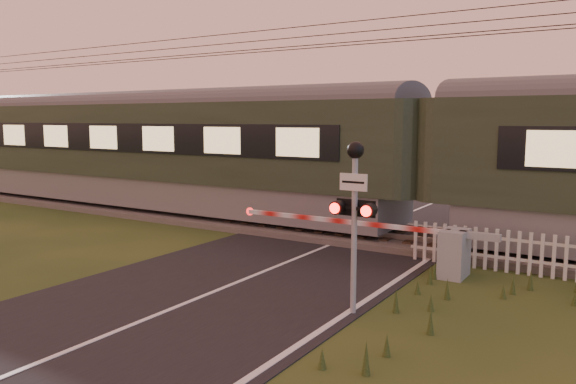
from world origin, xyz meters
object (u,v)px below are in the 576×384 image
Objects in this scene: train at (431,159)px; crossing_signal at (355,197)px; boom_gate at (440,249)px; picket_fence at (491,249)px.

crossing_signal is at bearing -84.02° from train.
crossing_signal reaches higher than boom_gate.
boom_gate is at bearing 80.60° from crossing_signal.
train is 3.55m from boom_gate.
crossing_signal is (-0.54, -3.25, 1.49)m from boom_gate.
train is 6.15m from crossing_signal.
crossing_signal reaches higher than picket_fence.
train is 14.53× the size of crossing_signal.
train is at bearing 137.11° from picket_fence.
train reaches higher than crossing_signal.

